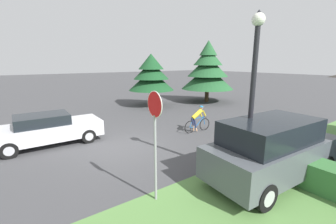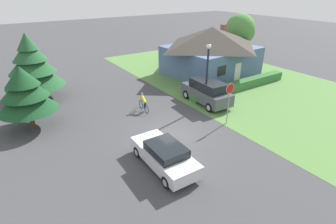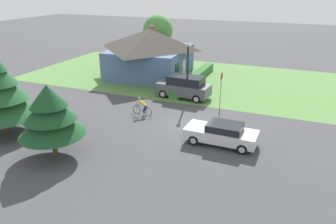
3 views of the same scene
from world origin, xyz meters
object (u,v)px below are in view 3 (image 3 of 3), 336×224
sedan_left_lane (222,134)px  deciduous_tree_right (158,30)px  cottage_house (150,52)px  street_lamp (188,63)px  parked_suv_right (184,87)px  stop_sign (221,83)px  cyclist (142,107)px  conifer_tall_near (50,114)px

sedan_left_lane → deciduous_tree_right: deciduous_tree_right is taller
cottage_house → street_lamp: bearing=-138.1°
parked_suv_right → stop_sign: stop_sign is taller
cottage_house → deciduous_tree_right: deciduous_tree_right is taller
parked_suv_right → cyclist: bearing=75.9°
cottage_house → cyclist: bearing=-161.7°
cyclist → parked_suv_right: 5.33m
parked_suv_right → sedan_left_lane: bearing=127.8°
cottage_house → parked_suv_right: size_ratio=2.07×
cottage_house → sedan_left_lane: (-13.37, -11.26, -1.89)m
parked_suv_right → stop_sign: 3.91m
sedan_left_lane → stop_sign: bearing=-74.3°
sedan_left_lane → deciduous_tree_right: (19.84, 13.24, 3.24)m
stop_sign → sedan_left_lane: bearing=15.9°
street_lamp → stop_sign: bearing=-102.1°
cottage_house → parked_suv_right: 8.50m
cyclist → conifer_tall_near: 8.16m
stop_sign → deciduous_tree_right: bearing=-138.2°
street_lamp → conifer_tall_near: 12.87m
cyclist → street_lamp: (4.54, -2.05, 2.58)m
cottage_house → deciduous_tree_right: (6.48, 1.98, 1.35)m
parked_suv_right → stop_sign: bearing=164.5°
cottage_house → stop_sign: size_ratio=3.29×
stop_sign → deciduous_tree_right: deciduous_tree_right is taller
sedan_left_lane → parked_suv_right: bearing=-54.4°
parked_suv_right → stop_sign: (-1.20, -3.56, 1.09)m
cottage_house → sedan_left_lane: 17.58m
cyclist → stop_sign: size_ratio=0.57×
cottage_house → parked_suv_right: (-5.78, -6.01, -1.61)m
parked_suv_right → deciduous_tree_right: deciduous_tree_right is taller
cottage_house → stop_sign: bearing=-130.0°
sedan_left_lane → parked_suv_right: parked_suv_right is taller
cottage_house → street_lamp: 9.08m
parked_suv_right → conifer_tall_near: 13.34m
stop_sign → deciduous_tree_right: 17.84m
cottage_house → deciduous_tree_right: size_ratio=1.66×
cyclist → conifer_tall_near: conifer_tall_near is taller
conifer_tall_near → stop_sign: bearing=-31.2°
sedan_left_lane → conifer_tall_near: (-5.19, 8.70, 1.91)m
street_lamp → conifer_tall_near: (-12.24, 3.92, -0.62)m
sedan_left_lane → street_lamp: bearing=-55.0°
cyclist → deciduous_tree_right: (17.34, 6.42, 3.28)m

